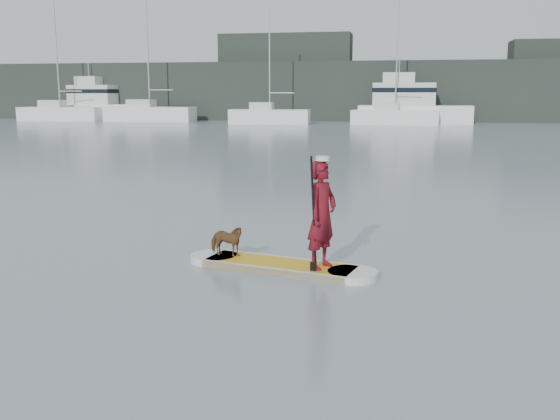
% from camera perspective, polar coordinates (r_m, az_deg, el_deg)
% --- Properties ---
extents(ground, '(140.00, 140.00, 0.00)m').
position_cam_1_polar(ground, '(14.16, 1.79, -1.02)').
color(ground, slate).
rests_on(ground, ground).
extents(paddleboard, '(3.23, 1.37, 0.12)m').
position_cam_1_polar(paddleboard, '(10.32, 0.00, -5.14)').
color(paddleboard, gold).
rests_on(paddleboard, ground).
extents(paddler, '(0.64, 0.74, 1.71)m').
position_cam_1_polar(paddler, '(9.84, 3.86, -0.45)').
color(paddler, maroon).
rests_on(paddler, paddleboard).
extents(white_cap, '(0.22, 0.22, 0.07)m').
position_cam_1_polar(white_cap, '(9.71, 3.92, 4.72)').
color(white_cap, silver).
rests_on(white_cap, paddler).
extents(dog, '(0.68, 0.40, 0.54)m').
position_cam_1_polar(dog, '(10.67, -4.94, -2.81)').
color(dog, brown).
rests_on(dog, paddleboard).
extents(paddle, '(0.10, 0.30, 2.00)m').
position_cam_1_polar(paddle, '(9.67, 3.08, -1.72)').
color(paddle, black).
rests_on(paddle, ground).
extents(sailboat_a, '(8.46, 3.38, 11.97)m').
position_cam_1_polar(sailboat_a, '(69.05, -19.49, 8.39)').
color(sailboat_a, white).
rests_on(sailboat_a, ground).
extents(sailboat_b, '(9.01, 2.75, 13.37)m').
position_cam_1_polar(sailboat_b, '(65.08, -11.86, 8.75)').
color(sailboat_b, white).
rests_on(sailboat_b, ground).
extents(sailboat_c, '(7.48, 2.71, 10.63)m').
position_cam_1_polar(sailboat_c, '(58.72, -1.01, 8.65)').
color(sailboat_c, white).
rests_on(sailboat_c, ground).
extents(sailboat_d, '(8.01, 3.13, 11.53)m').
position_cam_1_polar(sailboat_d, '(58.40, 10.40, 8.50)').
color(sailboat_d, white).
rests_on(sailboat_d, ground).
extents(motor_yacht_a, '(10.43, 3.44, 6.21)m').
position_cam_1_polar(motor_yacht_a, '(60.21, 11.80, 9.39)').
color(motor_yacht_a, white).
rests_on(motor_yacht_a, ground).
extents(motor_yacht_b, '(9.46, 4.18, 6.05)m').
position_cam_1_polar(motor_yacht_b, '(70.68, -16.30, 9.31)').
color(motor_yacht_b, white).
rests_on(motor_yacht_b, ground).
extents(shore_mass, '(90.00, 6.00, 6.00)m').
position_cam_1_polar(shore_mass, '(66.74, 9.00, 10.67)').
color(shore_mass, black).
rests_on(shore_mass, ground).
extents(shore_building_west, '(14.00, 4.00, 9.00)m').
position_cam_1_polar(shore_building_west, '(68.80, 0.53, 12.04)').
color(shore_building_west, black).
rests_on(shore_building_west, ground).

